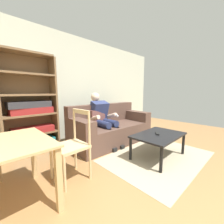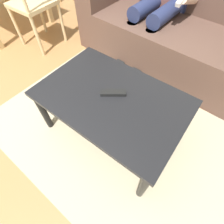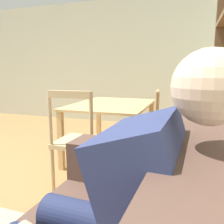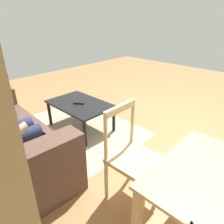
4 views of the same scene
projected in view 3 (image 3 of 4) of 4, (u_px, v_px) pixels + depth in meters
name	position (u px, v px, depth m)	size (l,w,h in m)	color
wall_side	(83.00, 63.00, 5.32)	(0.12, 5.96, 2.58)	beige
person_lounging	(118.00, 222.00, 0.80)	(0.61, 0.95, 1.20)	navy
dining_table	(112.00, 111.00, 3.03)	(1.26, 0.94, 0.71)	tan
dining_chair_near_wall	(170.00, 128.00, 2.83)	(0.45, 0.45, 0.90)	tan
dining_chair_facing_couch	(79.00, 143.00, 2.16)	(0.43, 0.43, 0.97)	#D1B27F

